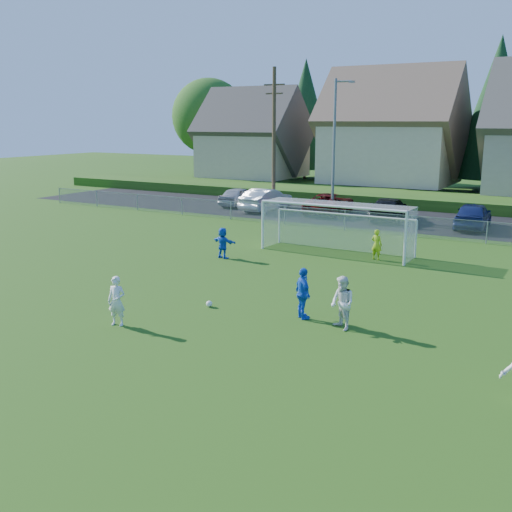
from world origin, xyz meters
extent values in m
plane|color=#193D0C|center=(0.00, 0.00, 0.00)|extent=(160.00, 160.00, 0.00)
plane|color=black|center=(0.00, 27.50, 0.01)|extent=(60.00, 60.00, 0.00)
cube|color=#1E420F|center=(0.00, 35.00, 0.40)|extent=(70.00, 6.00, 0.80)
sphere|color=white|center=(-0.48, 5.55, 0.11)|extent=(0.22, 0.22, 0.22)
imported|color=white|center=(-1.92, 2.50, 0.80)|extent=(0.66, 0.52, 1.60)
imported|color=white|center=(4.40, 5.73, 0.85)|extent=(1.04, 0.99, 1.69)
imported|color=blue|center=(2.90, 6.05, 0.86)|extent=(1.03, 0.98, 1.71)
imported|color=blue|center=(-4.23, 12.19, 0.73)|extent=(1.42, 0.69, 1.47)
imported|color=#A3CF18|center=(2.18, 15.50, 0.72)|extent=(0.58, 0.43, 1.44)
imported|color=#9FA0A7|center=(-12.89, 27.70, 0.72)|extent=(2.00, 4.33, 1.44)
imported|color=silver|center=(-9.87, 26.57, 0.79)|extent=(1.95, 4.91, 1.59)
imported|color=#55090A|center=(-5.32, 27.45, 0.73)|extent=(2.84, 5.41, 1.45)
imported|color=black|center=(-0.87, 26.88, 0.73)|extent=(2.70, 5.27, 1.46)
imported|color=navy|center=(4.47, 26.39, 0.80)|extent=(2.20, 4.79, 1.59)
cylinder|color=white|center=(-3.65, 15.00, 1.22)|extent=(0.12, 0.12, 2.44)
cylinder|color=white|center=(3.65, 15.00, 1.22)|extent=(0.12, 0.12, 2.44)
cylinder|color=white|center=(0.00, 15.00, 2.44)|extent=(7.30, 0.12, 0.12)
cylinder|color=white|center=(-3.65, 16.80, 0.90)|extent=(0.08, 0.08, 1.80)
cylinder|color=white|center=(3.65, 16.80, 0.90)|extent=(0.08, 0.08, 1.80)
cylinder|color=white|center=(0.00, 16.80, 1.80)|extent=(7.30, 0.08, 0.08)
cube|color=silver|center=(0.00, 16.80, 0.90)|extent=(7.30, 0.02, 1.80)
cube|color=silver|center=(-3.65, 15.90, 1.22)|extent=(0.02, 1.80, 2.44)
cube|color=silver|center=(3.65, 15.90, 1.22)|extent=(0.02, 1.80, 2.44)
cube|color=silver|center=(0.00, 15.90, 2.44)|extent=(7.30, 1.80, 0.02)
cube|color=gray|center=(0.00, 22.00, 1.18)|extent=(52.00, 0.03, 0.03)
cube|color=gray|center=(0.00, 22.00, 0.60)|extent=(52.00, 0.02, 1.14)
cylinder|color=gray|center=(-26.00, 22.00, 0.60)|extent=(0.06, 0.06, 1.20)
cylinder|color=gray|center=(0.00, 22.00, 0.60)|extent=(0.06, 0.06, 1.20)
cylinder|color=slate|center=(-4.50, 26.00, 4.50)|extent=(0.18, 0.18, 9.00)
cylinder|color=slate|center=(-4.00, 26.00, 8.80)|extent=(1.20, 0.12, 0.12)
cube|color=slate|center=(-3.40, 26.00, 8.75)|extent=(0.36, 0.18, 0.12)
cylinder|color=#473321|center=(-9.50, 27.00, 5.00)|extent=(0.26, 0.26, 10.00)
cube|color=#473321|center=(-9.50, 27.00, 8.80)|extent=(1.60, 0.10, 0.10)
cube|color=#473321|center=(-9.50, 27.00, 8.20)|extent=(1.30, 0.10, 0.10)
cube|color=tan|center=(-20.00, 42.00, 3.05)|extent=(9.00, 8.00, 4.50)
pyramid|color=#423D38|center=(-20.00, 42.00, 9.71)|extent=(9.90, 8.80, 4.41)
cube|color=#C6B58E|center=(-6.00, 43.00, 3.55)|extent=(11.00, 9.00, 5.50)
pyramid|color=brown|center=(-6.00, 43.00, 11.26)|extent=(12.10, 9.90, 4.96)
cylinder|color=#382616|center=(-28.00, 46.00, 1.98)|extent=(0.36, 0.36, 3.96)
sphere|color=#2B5B19|center=(-28.00, 46.00, 6.82)|extent=(8.36, 8.36, 8.36)
cylinder|color=#382616|center=(-18.00, 50.00, 0.60)|extent=(0.30, 0.30, 1.20)
cone|color=#143819|center=(-18.00, 50.00, 7.05)|extent=(6.76, 6.76, 11.70)
cylinder|color=#382616|center=(-8.00, 51.00, 0.60)|extent=(0.30, 0.30, 1.20)
cone|color=#143819|center=(-8.00, 51.00, 6.60)|extent=(6.24, 6.24, 10.80)
cylinder|color=#382616|center=(2.00, 48.00, 0.60)|extent=(0.30, 0.30, 1.20)
cone|color=#143819|center=(2.00, 48.00, 7.50)|extent=(7.28, 7.28, 12.60)
camera|label=1|loc=(10.96, -10.98, 6.38)|focal=42.00mm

